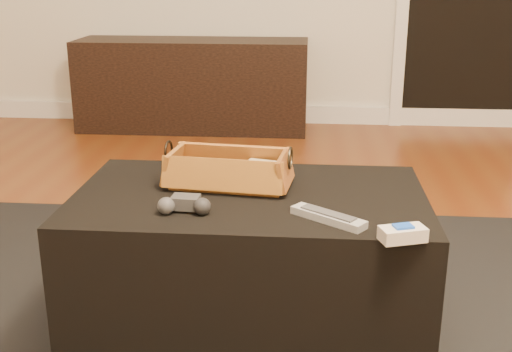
# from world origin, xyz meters

# --- Properties ---
(floor) EXTENTS (5.00, 5.50, 0.01)m
(floor) POSITION_xyz_m (0.00, 0.00, -0.01)
(floor) COLOR brown
(floor) RESTS_ON ground
(baseboard) EXTENTS (5.00, 0.04, 0.12)m
(baseboard) POSITION_xyz_m (0.00, 2.73, 0.06)
(baseboard) COLOR white
(baseboard) RESTS_ON floor
(media_cabinet) EXTENTS (1.51, 0.45, 0.59)m
(media_cabinet) POSITION_xyz_m (-0.52, 2.51, 0.30)
(media_cabinet) COLOR black
(media_cabinet) RESTS_ON floor
(area_rug) EXTENTS (2.60, 2.00, 0.01)m
(area_rug) POSITION_xyz_m (0.09, -0.01, 0.01)
(area_rug) COLOR black
(area_rug) RESTS_ON floor
(ottoman) EXTENTS (1.00, 0.60, 0.42)m
(ottoman) POSITION_xyz_m (0.09, 0.04, 0.22)
(ottoman) COLOR black
(ottoman) RESTS_ON area_rug
(tv_remote) EXTENTS (0.19, 0.05, 0.02)m
(tv_remote) POSITION_xyz_m (0.01, 0.09, 0.45)
(tv_remote) COLOR black
(tv_remote) RESTS_ON wicker_basket
(cloth_bundle) EXTENTS (0.12, 0.09, 0.06)m
(cloth_bundle) POSITION_xyz_m (0.13, 0.12, 0.47)
(cloth_bundle) COLOR tan
(cloth_bundle) RESTS_ON wicker_basket
(wicker_basket) EXTENTS (0.39, 0.23, 0.13)m
(wicker_basket) POSITION_xyz_m (0.03, 0.10, 0.48)
(wicker_basket) COLOR #A86126
(wicker_basket) RESTS_ON ottoman
(game_controller) EXTENTS (0.14, 0.08, 0.05)m
(game_controller) POSITION_xyz_m (-0.06, -0.13, 0.45)
(game_controller) COLOR #2E2E30
(game_controller) RESTS_ON ottoman
(silver_remote) EXTENTS (0.20, 0.16, 0.02)m
(silver_remote) POSITION_xyz_m (0.31, -0.15, 0.44)
(silver_remote) COLOR #A6A8AE
(silver_remote) RESTS_ON ottoman
(cream_gadget) EXTENTS (0.12, 0.09, 0.04)m
(cream_gadget) POSITION_xyz_m (0.49, -0.26, 0.45)
(cream_gadget) COLOR beige
(cream_gadget) RESTS_ON ottoman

